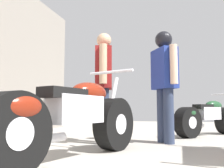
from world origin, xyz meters
TOP-DOWN VIEW (x-y plane):
  - ground_plane at (0.00, 3.09)m, footprint 14.81×14.81m
  - motorcycle_maroon_cruiser at (-0.36, 2.21)m, footprint 0.87×1.99m
  - motorcycle_black_naked at (1.11, 4.95)m, footprint 1.26×1.45m
  - mechanic_in_blue at (-0.45, 3.49)m, footprint 0.34×0.65m
  - mechanic_with_helmet at (0.42, 3.75)m, footprint 0.44×0.61m

SIDE VIEW (x-z plane):
  - ground_plane at x=0.00m, z-range 0.00..0.00m
  - motorcycle_black_naked at x=1.11m, z-range -0.07..0.73m
  - motorcycle_maroon_cruiser at x=-0.36m, z-range -0.07..0.87m
  - mechanic_in_blue at x=-0.45m, z-range 0.11..1.73m
  - mechanic_with_helmet at x=0.42m, z-range 0.16..1.83m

